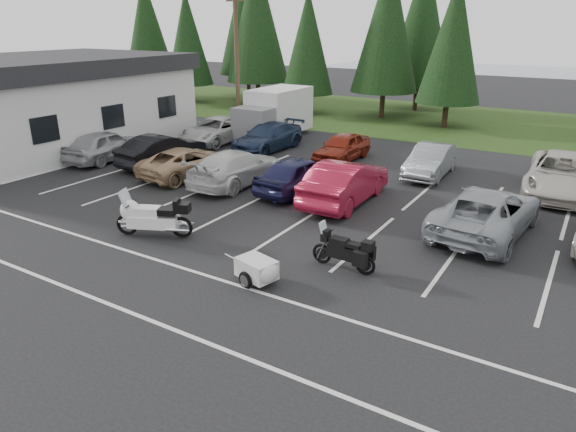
{
  "coord_description": "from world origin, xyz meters",
  "views": [
    {
      "loc": [
        9.01,
        -13.3,
        6.71
      ],
      "look_at": [
        1.18,
        -0.5,
        0.99
      ],
      "focal_mm": 32.0,
      "sensor_mm": 36.0,
      "label": 1
    }
  ],
  "objects_px": {
    "utility_pole": "(237,58)",
    "car_far_2": "(342,147)",
    "car_far_1": "(268,137)",
    "car_near_1": "(163,150)",
    "car_near_6": "(487,212)",
    "adventure_motorcycle": "(343,247)",
    "car_far_0": "(216,130)",
    "cargo_trailer": "(257,271)",
    "car_near_0": "(106,145)",
    "car_near_4": "(299,174)",
    "box_truck": "(271,115)",
    "car_near_3": "(237,167)",
    "car_far_3": "(431,161)",
    "car_far_4": "(563,175)",
    "car_near_5": "(345,182)",
    "building": "(36,103)",
    "car_near_2": "(187,162)",
    "touring_motorcycle": "(153,214)"
  },
  "relations": [
    {
      "from": "car_near_0",
      "to": "cargo_trailer",
      "type": "height_order",
      "value": "car_near_0"
    },
    {
      "from": "car_far_1",
      "to": "car_near_1",
      "type": "bearing_deg",
      "value": -113.57
    },
    {
      "from": "car_near_0",
      "to": "car_far_2",
      "type": "height_order",
      "value": "car_near_0"
    },
    {
      "from": "car_far_3",
      "to": "adventure_motorcycle",
      "type": "height_order",
      "value": "car_far_3"
    },
    {
      "from": "car_near_4",
      "to": "car_far_3",
      "type": "height_order",
      "value": "car_near_4"
    },
    {
      "from": "car_near_4",
      "to": "car_far_4",
      "type": "relative_size",
      "value": 0.76
    },
    {
      "from": "car_far_0",
      "to": "car_far_2",
      "type": "bearing_deg",
      "value": -0.11
    },
    {
      "from": "car_near_1",
      "to": "car_far_0",
      "type": "xyz_separation_m",
      "value": [
        -0.99,
        5.39,
        -0.04
      ]
    },
    {
      "from": "car_far_0",
      "to": "car_far_3",
      "type": "relative_size",
      "value": 1.22
    },
    {
      "from": "car_far_2",
      "to": "car_far_4",
      "type": "distance_m",
      "value": 10.11
    },
    {
      "from": "car_near_4",
      "to": "car_far_2",
      "type": "relative_size",
      "value": 1.09
    },
    {
      "from": "car_near_0",
      "to": "adventure_motorcycle",
      "type": "distance_m",
      "value": 16.5
    },
    {
      "from": "utility_pole",
      "to": "car_far_4",
      "type": "distance_m",
      "value": 18.6
    },
    {
      "from": "car_near_4",
      "to": "car_near_5",
      "type": "bearing_deg",
      "value": -179.43
    },
    {
      "from": "car_near_4",
      "to": "car_near_1",
      "type": "bearing_deg",
      "value": 4.99
    },
    {
      "from": "utility_pole",
      "to": "box_truck",
      "type": "distance_m",
      "value": 3.85
    },
    {
      "from": "car_far_0",
      "to": "cargo_trailer",
      "type": "distance_m",
      "value": 17.61
    },
    {
      "from": "car_near_3",
      "to": "touring_motorcycle",
      "type": "relative_size",
      "value": 1.79
    },
    {
      "from": "box_truck",
      "to": "adventure_motorcycle",
      "type": "xyz_separation_m",
      "value": [
        11.4,
        -13.6,
        -0.78
      ]
    },
    {
      "from": "building",
      "to": "cargo_trailer",
      "type": "xyz_separation_m",
      "value": [
        19.76,
        -7.09,
        -2.09
      ]
    },
    {
      "from": "utility_pole",
      "to": "touring_motorcycle",
      "type": "bearing_deg",
      "value": -63.67
    },
    {
      "from": "car_far_3",
      "to": "utility_pole",
      "type": "bearing_deg",
      "value": 168.37
    },
    {
      "from": "box_truck",
      "to": "car_near_3",
      "type": "xyz_separation_m",
      "value": [
        3.83,
        -8.53,
        -0.7
      ]
    },
    {
      "from": "car_near_4",
      "to": "car_far_3",
      "type": "distance_m",
      "value": 6.6
    },
    {
      "from": "utility_pole",
      "to": "car_far_2",
      "type": "height_order",
      "value": "utility_pole"
    },
    {
      "from": "utility_pole",
      "to": "car_near_0",
      "type": "height_order",
      "value": "utility_pole"
    },
    {
      "from": "car_near_2",
      "to": "car_near_5",
      "type": "height_order",
      "value": "car_near_5"
    },
    {
      "from": "car_near_1",
      "to": "car_near_2",
      "type": "xyz_separation_m",
      "value": [
        2.26,
        -0.76,
        -0.11
      ]
    },
    {
      "from": "car_far_4",
      "to": "car_near_4",
      "type": "bearing_deg",
      "value": -151.87
    },
    {
      "from": "car_near_3",
      "to": "box_truck",
      "type": "bearing_deg",
      "value": -65.43
    },
    {
      "from": "car_far_3",
      "to": "car_near_4",
      "type": "bearing_deg",
      "value": -128.1
    },
    {
      "from": "car_near_5",
      "to": "car_far_2",
      "type": "distance_m",
      "value": 6.54
    },
    {
      "from": "car_near_5",
      "to": "car_far_3",
      "type": "xyz_separation_m",
      "value": [
        1.74,
        5.49,
        -0.13
      ]
    },
    {
      "from": "utility_pole",
      "to": "car_far_0",
      "type": "relative_size",
      "value": 1.72
    },
    {
      "from": "car_near_0",
      "to": "building",
      "type": "bearing_deg",
      "value": -8.04
    },
    {
      "from": "building",
      "to": "cargo_trailer",
      "type": "height_order",
      "value": "building"
    },
    {
      "from": "car_far_0",
      "to": "cargo_trailer",
      "type": "relative_size",
      "value": 3.4
    },
    {
      "from": "building",
      "to": "car_near_0",
      "type": "height_order",
      "value": "building"
    },
    {
      "from": "building",
      "to": "car_far_4",
      "type": "distance_m",
      "value": 26.78
    },
    {
      "from": "box_truck",
      "to": "car_far_0",
      "type": "relative_size",
      "value": 1.07
    },
    {
      "from": "car_near_2",
      "to": "car_far_1",
      "type": "relative_size",
      "value": 0.95
    },
    {
      "from": "car_near_1",
      "to": "car_near_6",
      "type": "relative_size",
      "value": 0.84
    },
    {
      "from": "car_near_5",
      "to": "adventure_motorcycle",
      "type": "height_order",
      "value": "car_near_5"
    },
    {
      "from": "car_near_1",
      "to": "car_near_3",
      "type": "bearing_deg",
      "value": 177.78
    },
    {
      "from": "car_far_2",
      "to": "car_far_0",
      "type": "bearing_deg",
      "value": -177.46
    },
    {
      "from": "car_far_2",
      "to": "adventure_motorcycle",
      "type": "distance_m",
      "value": 12.39
    },
    {
      "from": "car_near_6",
      "to": "adventure_motorcycle",
      "type": "relative_size",
      "value": 2.51
    },
    {
      "from": "car_near_4",
      "to": "car_far_0",
      "type": "xyz_separation_m",
      "value": [
        -8.82,
        5.51,
        -0.03
      ]
    },
    {
      "from": "car_far_0",
      "to": "car_far_3",
      "type": "distance_m",
      "value": 12.78
    },
    {
      "from": "car_far_0",
      "to": "car_far_4",
      "type": "bearing_deg",
      "value": -1.07
    }
  ]
}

